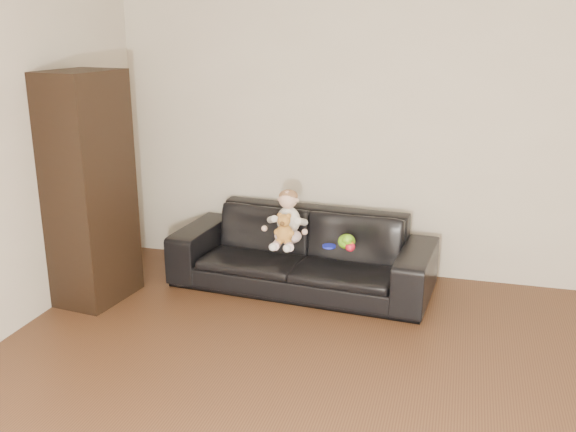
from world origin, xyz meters
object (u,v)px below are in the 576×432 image
(sofa, at_px, (302,251))
(toy_blue_disc, at_px, (329,246))
(teddy_bear, at_px, (284,229))
(toy_green, at_px, (347,241))
(cabinet, at_px, (89,189))
(baby, at_px, (288,220))
(toy_rattle, at_px, (350,247))

(sofa, relative_size, toy_blue_disc, 19.74)
(teddy_bear, bearing_deg, toy_green, 7.78)
(teddy_bear, xyz_separation_m, toy_green, (0.45, 0.14, -0.11))
(sofa, xyz_separation_m, toy_green, (0.37, -0.10, 0.15))
(teddy_bear, distance_m, toy_blue_disc, 0.38)
(sofa, xyz_separation_m, cabinet, (-1.47, -0.62, 0.56))
(baby, relative_size, toy_green, 2.69)
(cabinet, distance_m, baby, 1.50)
(sofa, relative_size, toy_rattle, 27.04)
(baby, bearing_deg, toy_green, -9.83)
(baby, height_order, toy_green, baby)
(cabinet, distance_m, toy_rattle, 1.98)
(sofa, distance_m, cabinet, 1.69)
(sofa, bearing_deg, toy_blue_disc, -19.22)
(cabinet, height_order, toy_green, cabinet)
(cabinet, distance_m, teddy_bear, 1.47)
(cabinet, relative_size, teddy_bear, 7.29)
(sofa, bearing_deg, cabinet, -152.40)
(sofa, relative_size, baby, 4.78)
(baby, height_order, toy_rattle, baby)
(cabinet, bearing_deg, baby, 27.32)
(cabinet, xyz_separation_m, baby, (1.38, 0.51, -0.28))
(toy_blue_disc, bearing_deg, toy_rattle, -17.72)
(toy_rattle, bearing_deg, teddy_bear, -170.73)
(toy_blue_disc, bearing_deg, baby, -179.33)
(toy_rattle, bearing_deg, baby, 174.18)
(teddy_bear, relative_size, toy_rattle, 3.12)
(sofa, bearing_deg, toy_green, -9.95)
(toy_blue_disc, bearing_deg, teddy_bear, -157.06)
(sofa, xyz_separation_m, baby, (-0.09, -0.11, 0.28))
(sofa, bearing_deg, toy_rattle, -16.71)
(cabinet, relative_size, toy_green, 10.83)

